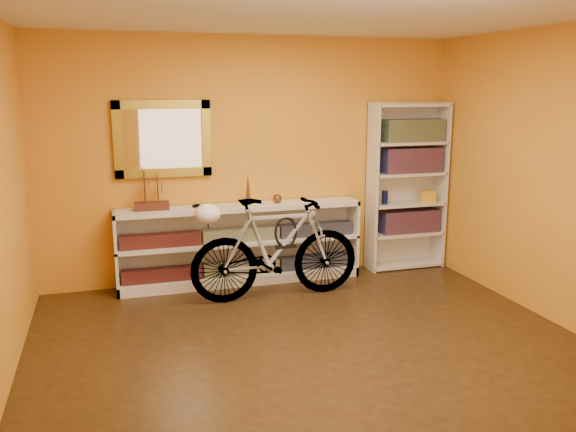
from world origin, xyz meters
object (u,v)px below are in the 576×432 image
object	(u,v)px
console_unit	(241,244)
bicycle	(276,248)
helmet	(208,214)
bookcase	(407,187)

from	to	relation	value
console_unit	bicycle	distance (m)	0.63
bicycle	helmet	size ratio (longest dim) A/B	6.88
bookcase	bicycle	size ratio (longest dim) A/B	1.09
helmet	console_unit	bearing A→B (deg)	53.19
bicycle	helmet	distance (m)	0.77
bookcase	bicycle	distance (m)	1.88
bookcase	helmet	size ratio (longest dim) A/B	7.51
bookcase	helmet	bearing A→B (deg)	-165.77
console_unit	bookcase	distance (m)	2.03
helmet	bicycle	bearing A→B (deg)	0.62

